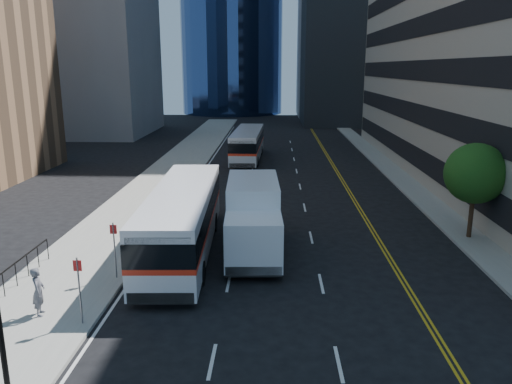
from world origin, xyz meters
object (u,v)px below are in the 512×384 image
bus_rear (248,144)px  pedestrian (38,291)px  street_tree (475,174)px  box_truck (253,217)px  bus_front (183,219)px

bus_rear → pedestrian: bus_rear is taller
pedestrian → street_tree: bearing=-79.2°
street_tree → box_truck: bearing=-168.3°
box_truck → pedestrian: size_ratio=4.07×
bus_front → pedestrian: 8.06m
street_tree → box_truck: (-11.59, -2.39, -1.78)m
bus_front → box_truck: size_ratio=1.71×
street_tree → bus_rear: (-13.17, 23.41, -2.00)m
bus_front → bus_rear: (1.89, 25.94, -0.15)m
bus_front → pedestrian: size_ratio=6.95×
street_tree → pedestrian: size_ratio=2.77×
box_truck → pedestrian: (-7.60, -7.03, -0.79)m
bus_rear → box_truck: size_ratio=1.56×
bus_front → pedestrian: bearing=-123.1°
bus_front → pedestrian: (-4.12, -6.89, -0.72)m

